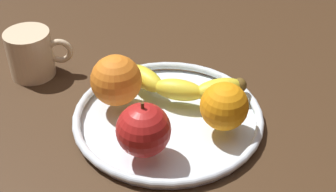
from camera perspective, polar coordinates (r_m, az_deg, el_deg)
ground_plane at (r=72.17cm, az=0.00°, el=-4.32°), size 151.96×151.96×4.00cm
fruit_bowl at (r=70.28cm, az=0.00°, el=-2.53°), size 28.38×28.38×1.80cm
banana at (r=72.33cm, az=1.78°, el=1.27°), size 19.73×10.16×3.28cm
apple at (r=61.21cm, az=-2.99°, el=-4.13°), size 7.27×7.27×8.07cm
orange_back_right at (r=70.03cm, az=-6.30°, el=1.90°), size 7.69×7.69×7.69cm
orange_back_left at (r=65.76cm, az=6.83°, el=-1.24°), size 6.85×6.85×6.85cm
ambient_mug at (r=82.14cm, az=-16.22°, el=4.94°), size 10.97×7.51×8.02cm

